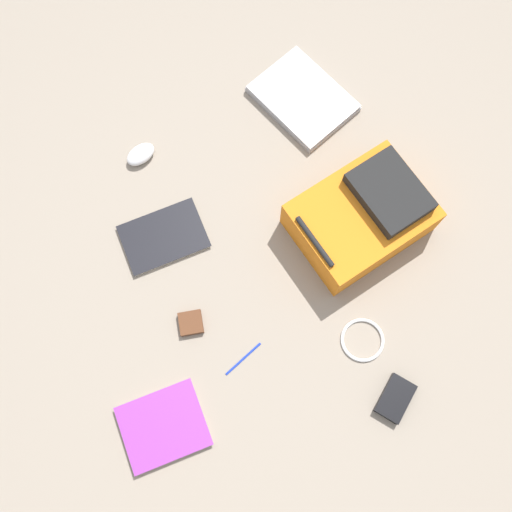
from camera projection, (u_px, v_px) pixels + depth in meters
The scene contains 10 objects.
ground_plane at pixel (264, 261), 1.86m from camera, with size 3.99×3.99×0.00m, color gray.
backpack at pixel (363, 216), 1.82m from camera, with size 0.33×0.42×0.18m.
laptop at pixel (303, 98), 2.01m from camera, with size 0.37×0.31×0.03m.
book_comic at pixel (164, 426), 1.72m from camera, with size 0.23×0.26×0.02m.
book_manual at pixel (164, 237), 1.88m from camera, with size 0.20×0.28×0.02m.
computer_mouse at pixel (141, 154), 1.94m from camera, with size 0.06×0.10×0.04m, color silver.
cable_coil at pixel (362, 340), 1.79m from camera, with size 0.13×0.13×0.01m, color silver.
power_brick at pixel (395, 399), 1.73m from camera, with size 0.08×0.13×0.03m, color black.
pen_black at pixel (243, 359), 1.78m from camera, with size 0.01×0.01×0.14m, color #1933B2.
earbud_pouch at pixel (191, 323), 1.80m from camera, with size 0.07×0.07×0.02m, color #59331E.
Camera 1 is at (-0.43, 0.26, 1.80)m, focal length 41.59 mm.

